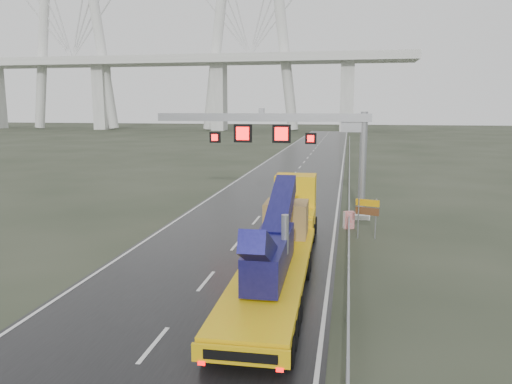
% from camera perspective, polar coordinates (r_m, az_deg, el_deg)
% --- Properties ---
extents(ground, '(400.00, 400.00, 0.00)m').
position_cam_1_polar(ground, '(18.68, -9.24, -14.18)').
color(ground, '#293022').
rests_on(ground, ground).
extents(road, '(11.00, 200.00, 0.02)m').
position_cam_1_polar(road, '(56.84, 4.44, 2.11)').
color(road, black).
rests_on(road, ground).
extents(guardrail, '(0.20, 140.00, 1.40)m').
position_cam_1_polar(guardrail, '(46.53, 10.62, 1.13)').
color(guardrail, gray).
rests_on(guardrail, ground).
extents(sign_gantry, '(14.90, 1.20, 7.42)m').
position_cam_1_polar(sign_gantry, '(34.29, 4.12, 6.51)').
color(sign_gantry, beige).
rests_on(sign_gantry, ground).
extents(heavy_haul_truck, '(2.98, 18.17, 4.25)m').
position_cam_1_polar(heavy_haul_truck, '(23.88, 3.17, -4.54)').
color(heavy_haul_truck, '#DEB90C').
rests_on(heavy_haul_truck, ground).
extents(exit_sign_pair, '(1.32, 0.46, 2.34)m').
position_cam_1_polar(exit_sign_pair, '(29.30, 12.60, -2.10)').
color(exit_sign_pair, '#9C9EA5').
rests_on(exit_sign_pair, ground).
extents(striped_barrier, '(0.73, 0.56, 1.09)m').
position_cam_1_polar(striped_barrier, '(31.71, 10.56, -3.16)').
color(striped_barrier, red).
rests_on(striped_barrier, ground).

